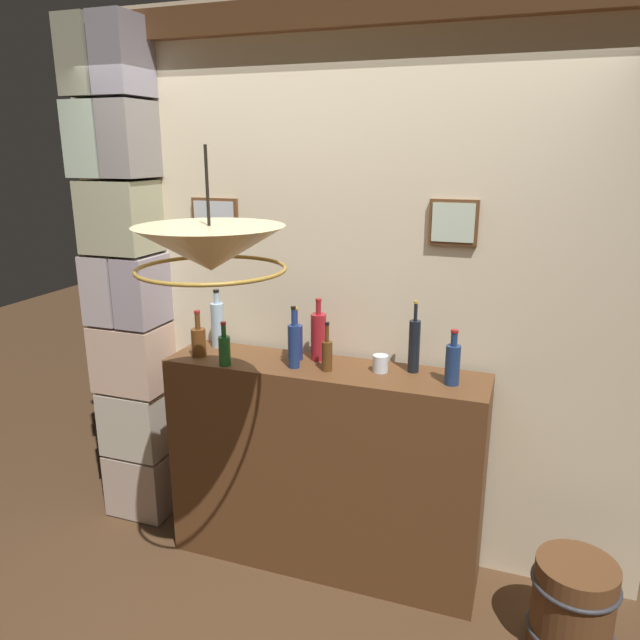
{
  "coord_description": "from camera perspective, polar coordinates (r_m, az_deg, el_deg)",
  "views": [
    {
      "loc": [
        0.91,
        -1.76,
        2.12
      ],
      "look_at": [
        0.0,
        0.79,
        1.35
      ],
      "focal_mm": 33.86,
      "sensor_mm": 36.0,
      "label": 1
    }
  ],
  "objects": [
    {
      "name": "bar_shelf_unit",
      "position": [
        3.17,
        0.31,
        -13.8
      ],
      "size": [
        1.59,
        0.37,
        1.1
      ],
      "primitive_type": "cube",
      "color": "brown",
      "rests_on": "ground"
    },
    {
      "name": "stone_pillar",
      "position": [
        3.5,
        -17.54,
        2.92
      ],
      "size": [
        0.4,
        0.34,
        2.74
      ],
      "color": "#BBA593",
      "rests_on": "ground"
    },
    {
      "name": "liquor_bottle_vodka",
      "position": [
        3.01,
        -2.36,
        -1.95
      ],
      "size": [
        0.08,
        0.08,
        0.27
      ],
      "color": "navy",
      "rests_on": "bar_shelf_unit"
    },
    {
      "name": "pendant_lamp",
      "position": [
        2.31,
        -10.32,
        6.5
      ],
      "size": [
        0.58,
        0.58,
        0.46
      ],
      "color": "beige"
    },
    {
      "name": "liquor_bottle_tequila",
      "position": [
        2.75,
        12.43,
        -3.98
      ],
      "size": [
        0.07,
        0.07,
        0.25
      ],
      "color": "navy",
      "rests_on": "bar_shelf_unit"
    },
    {
      "name": "glass_tumbler_rocks",
      "position": [
        2.87,
        5.73,
        -4.11
      ],
      "size": [
        0.07,
        0.07,
        0.08
      ],
      "color": "silver",
      "rests_on": "bar_shelf_unit"
    },
    {
      "name": "liquor_bottle_mezcal",
      "position": [
        3.24,
        -9.65,
        -0.35
      ],
      "size": [
        0.07,
        0.07,
        0.31
      ],
      "color": "#A8C8DD",
      "rests_on": "bar_shelf_unit"
    },
    {
      "name": "liquor_bottle_rum",
      "position": [
        2.86,
        0.68,
        -3.25
      ],
      "size": [
        0.05,
        0.05,
        0.24
      ],
      "color": "#573516",
      "rests_on": "bar_shelf_unit"
    },
    {
      "name": "liquor_bottle_brandy",
      "position": [
        3.0,
        -0.14,
        -1.5
      ],
      "size": [
        0.08,
        0.08,
        0.31
      ],
      "color": "maroon",
      "rests_on": "bar_shelf_unit"
    },
    {
      "name": "wooden_barrel",
      "position": [
        3.08,
        22.75,
        -23.66
      ],
      "size": [
        0.37,
        0.37,
        0.43
      ],
      "color": "brown",
      "rests_on": "ground"
    },
    {
      "name": "panelled_rear_partition",
      "position": [
        3.07,
        1.96,
        3.92
      ],
      "size": [
        3.08,
        0.15,
        2.81
      ],
      "color": "beige",
      "rests_on": "ground"
    },
    {
      "name": "liquor_bottle_whiskey",
      "position": [
        2.86,
        8.89,
        -2.37
      ],
      "size": [
        0.05,
        0.05,
        0.35
      ],
      "color": "black",
      "rests_on": "bar_shelf_unit"
    },
    {
      "name": "liquor_bottle_scotch",
      "position": [
        2.89,
        -2.49,
        -2.34
      ],
      "size": [
        0.06,
        0.06,
        0.3
      ],
      "color": "navy",
      "rests_on": "bar_shelf_unit"
    },
    {
      "name": "liquor_bottle_sherry",
      "position": [
        2.97,
        -9.01,
        -2.74
      ],
      "size": [
        0.06,
        0.06,
        0.22
      ],
      "color": "#1B5721",
      "rests_on": "bar_shelf_unit"
    },
    {
      "name": "liquor_bottle_vermouth",
      "position": [
        3.12,
        -11.4,
        -1.92
      ],
      "size": [
        0.07,
        0.07,
        0.24
      ],
      "color": "brown",
      "rests_on": "bar_shelf_unit"
    }
  ]
}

